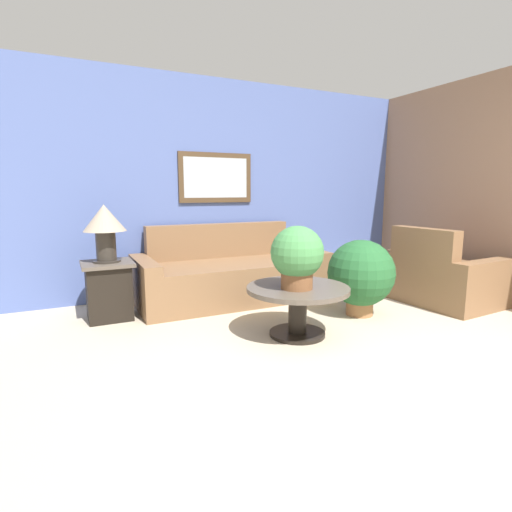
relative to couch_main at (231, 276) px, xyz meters
name	(u,v)px	position (x,y,z in m)	size (l,w,h in m)	color
ground_plane	(470,393)	(0.52, -2.71, -0.28)	(20.00, 20.00, 0.00)	#BCAD93
wall_back	(251,188)	(0.51, 0.52, 1.02)	(6.49, 0.09, 2.60)	#5166A8
wall_right	(484,187)	(2.79, -1.11, 1.02)	(0.06, 5.20, 2.60)	#937056
couch_main	(231,276)	(0.00, 0.00, 0.00)	(2.16, 0.96, 0.86)	brown
armchair	(440,278)	(2.10, -1.16, 0.00)	(0.92, 1.19, 0.86)	brown
coffee_table	(298,300)	(0.07, -1.36, 0.04)	(0.89, 0.89, 0.44)	black
side_table	(109,290)	(-1.36, -0.14, 0.01)	(0.48, 0.48, 0.57)	black
table_lamp	(105,224)	(-1.36, -0.14, 0.66)	(0.40, 0.40, 0.56)	#2D2823
potted_plant_on_table	(297,255)	(0.03, -1.42, 0.45)	(0.45, 0.45, 0.53)	brown
potted_plant_floor	(361,274)	(0.96, -1.14, 0.14)	(0.68, 0.68, 0.78)	#9E6B42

